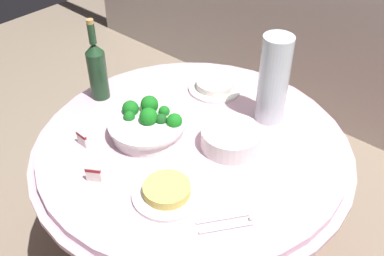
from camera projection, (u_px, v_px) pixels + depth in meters
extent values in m
cylinder|color=maroon|center=(192.00, 212.00, 1.83)|extent=(1.01, 1.01, 0.69)
cylinder|color=#E0B2C6|center=(192.00, 147.00, 1.61)|extent=(1.16, 1.16, 0.02)
cylinder|color=#E0B2C6|center=(192.00, 142.00, 1.60)|extent=(1.10, 1.10, 0.03)
cylinder|color=white|center=(148.00, 129.00, 1.59)|extent=(0.26, 0.26, 0.05)
cylinder|color=white|center=(147.00, 123.00, 1.57)|extent=(0.28, 0.28, 0.01)
sphere|color=#19531E|center=(161.00, 120.00, 1.57)|extent=(0.04, 0.04, 0.04)
sphere|color=#19731E|center=(131.00, 109.00, 1.60)|extent=(0.06, 0.06, 0.06)
sphere|color=#19731E|center=(164.00, 111.00, 1.60)|extent=(0.04, 0.04, 0.04)
sphere|color=#197B1E|center=(149.00, 117.00, 1.56)|extent=(0.07, 0.07, 0.07)
sphere|color=#197E1E|center=(174.00, 121.00, 1.55)|extent=(0.06, 0.06, 0.06)
sphere|color=#19761E|center=(149.00, 105.00, 1.61)|extent=(0.07, 0.07, 0.07)
sphere|color=#196C1E|center=(129.00, 117.00, 1.58)|extent=(0.04, 0.04, 0.04)
cylinder|color=white|center=(230.00, 145.00, 1.56)|extent=(0.21, 0.21, 0.01)
cylinder|color=white|center=(231.00, 143.00, 1.55)|extent=(0.21, 0.21, 0.01)
cylinder|color=white|center=(231.00, 140.00, 1.54)|extent=(0.21, 0.21, 0.01)
cylinder|color=white|center=(231.00, 138.00, 1.54)|extent=(0.21, 0.21, 0.01)
cylinder|color=white|center=(231.00, 136.00, 1.53)|extent=(0.21, 0.21, 0.01)
cylinder|color=white|center=(231.00, 134.00, 1.52)|extent=(0.21, 0.21, 0.01)
cylinder|color=white|center=(231.00, 131.00, 1.52)|extent=(0.21, 0.21, 0.01)
cylinder|color=#1B3B21|center=(98.00, 75.00, 1.74)|extent=(0.07, 0.07, 0.20)
cone|color=#1B3B21|center=(94.00, 48.00, 1.67)|extent=(0.07, 0.07, 0.04)
cylinder|color=#1B3B21|center=(92.00, 34.00, 1.63)|extent=(0.03, 0.03, 0.08)
cylinder|color=#B2844C|center=(90.00, 21.00, 1.60)|extent=(0.03, 0.03, 0.02)
cylinder|color=silver|center=(274.00, 80.00, 1.58)|extent=(0.11, 0.11, 0.34)
sphere|color=#E5B26B|center=(274.00, 111.00, 1.65)|extent=(0.06, 0.06, 0.06)
sphere|color=#E5B26B|center=(270.00, 106.00, 1.68)|extent=(0.06, 0.06, 0.06)
sphere|color=#E5B26B|center=(265.00, 110.00, 1.66)|extent=(0.06, 0.06, 0.06)
sphere|color=#72C64C|center=(277.00, 98.00, 1.63)|extent=(0.06, 0.06, 0.06)
sphere|color=#72C64C|center=(268.00, 94.00, 1.65)|extent=(0.06, 0.06, 0.06)
sphere|color=#72C64C|center=(268.00, 100.00, 1.62)|extent=(0.06, 0.06, 0.06)
sphere|color=red|center=(278.00, 84.00, 1.61)|extent=(0.06, 0.06, 0.06)
sphere|color=red|center=(268.00, 84.00, 1.61)|extent=(0.06, 0.06, 0.06)
sphere|color=red|center=(273.00, 88.00, 1.58)|extent=(0.06, 0.06, 0.06)
cylinder|color=silver|center=(226.00, 228.00, 1.27)|extent=(0.10, 0.13, 0.01)
cylinder|color=silver|center=(223.00, 219.00, 1.29)|extent=(0.10, 0.13, 0.01)
sphere|color=silver|center=(251.00, 219.00, 1.29)|extent=(0.01, 0.01, 0.01)
cylinder|color=white|center=(215.00, 88.00, 1.84)|extent=(0.22, 0.22, 0.01)
cylinder|color=white|center=(215.00, 84.00, 1.83)|extent=(0.16, 0.16, 0.03)
cylinder|color=white|center=(167.00, 194.00, 1.37)|extent=(0.22, 0.22, 0.01)
cylinder|color=#EACC60|center=(167.00, 189.00, 1.35)|extent=(0.15, 0.15, 0.03)
cube|color=white|center=(82.00, 139.00, 1.54)|extent=(0.05, 0.01, 0.05)
cube|color=maroon|center=(81.00, 135.00, 1.53)|extent=(0.05, 0.01, 0.01)
cube|color=white|center=(93.00, 175.00, 1.40)|extent=(0.05, 0.03, 0.05)
cube|color=maroon|center=(93.00, 171.00, 1.39)|extent=(0.05, 0.03, 0.01)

